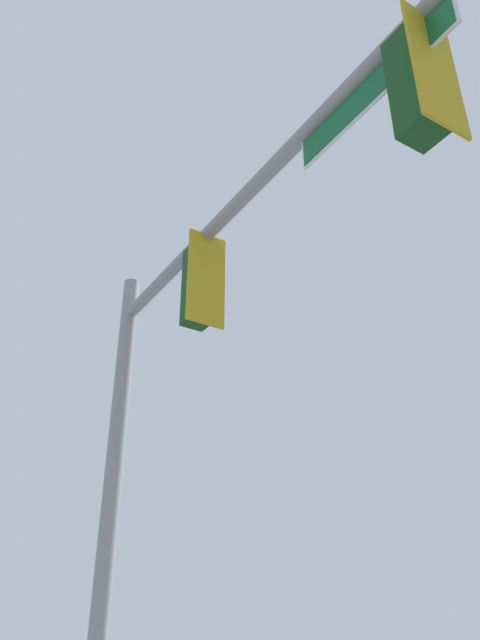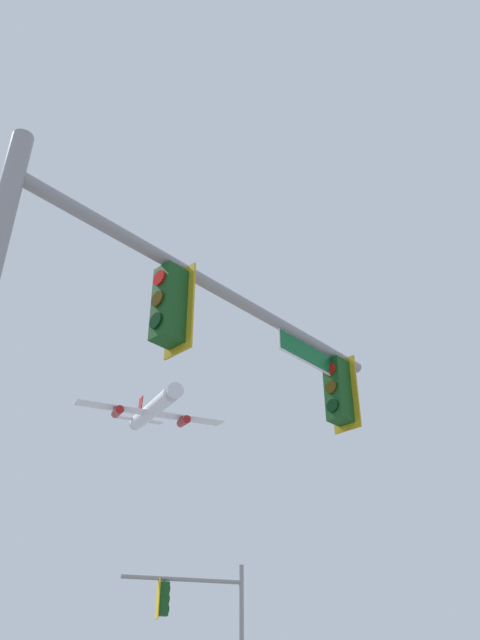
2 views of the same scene
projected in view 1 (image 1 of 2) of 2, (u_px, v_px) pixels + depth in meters
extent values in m
cylinder|color=gray|center=(110.00, 507.00, 8.50)|extent=(0.25, 0.25, 7.21)
cylinder|color=gray|center=(242.00, 199.00, 7.43)|extent=(6.57, 1.81, 0.18)
cube|color=gold|center=(206.00, 278.00, 7.72)|extent=(0.16, 0.51, 1.30)
cube|color=#144719|center=(199.00, 285.00, 7.86)|extent=(0.43, 0.40, 1.10)
cylinder|color=#144719|center=(200.00, 245.00, 8.16)|extent=(0.04, 0.04, 0.12)
cylinder|color=red|center=(192.00, 270.00, 8.17)|extent=(0.08, 0.22, 0.22)
cylinder|color=#392D05|center=(191.00, 292.00, 8.01)|extent=(0.08, 0.22, 0.22)
cylinder|color=black|center=(190.00, 314.00, 7.86)|extent=(0.08, 0.22, 0.22)
cube|color=gold|center=(435.00, 68.00, 4.97)|extent=(0.16, 0.51, 1.30)
cube|color=#144719|center=(417.00, 84.00, 5.11)|extent=(0.43, 0.40, 1.10)
cylinder|color=#144719|center=(407.00, 35.00, 5.40)|extent=(0.04, 0.04, 0.12)
cylinder|color=red|center=(395.00, 73.00, 5.42)|extent=(0.08, 0.22, 0.22)
cylinder|color=#392D05|center=(399.00, 100.00, 5.26)|extent=(0.08, 0.22, 0.22)
cylinder|color=black|center=(404.00, 129.00, 5.10)|extent=(0.08, 0.22, 0.22)
cube|color=#0F602D|center=(370.00, 90.00, 5.67)|extent=(1.90, 0.51, 0.33)
cube|color=white|center=(370.00, 90.00, 5.67)|extent=(1.95, 0.51, 0.39)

